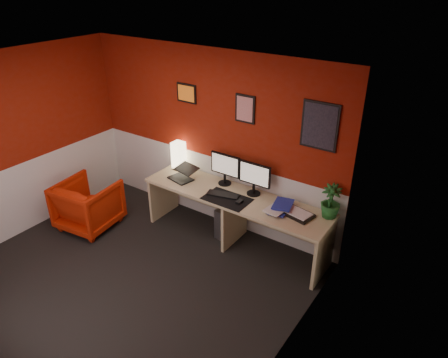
# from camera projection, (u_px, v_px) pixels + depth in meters

# --- Properties ---
(ground) EXTENTS (4.00, 3.50, 0.01)m
(ground) POSITION_uv_depth(u_px,v_px,m) (127.00, 281.00, 5.00)
(ground) COLOR black
(ground) RESTS_ON ground
(ceiling) EXTENTS (4.00, 3.50, 0.01)m
(ceiling) POSITION_uv_depth(u_px,v_px,m) (98.00, 74.00, 3.84)
(ceiling) COLOR white
(ceiling) RESTS_ON ground
(wall_back) EXTENTS (4.00, 0.01, 2.50)m
(wall_back) POSITION_uv_depth(u_px,v_px,m) (210.00, 140.00, 5.70)
(wall_back) COLOR maroon
(wall_back) RESTS_ON ground
(wall_left) EXTENTS (0.01, 3.50, 2.50)m
(wall_left) POSITION_uv_depth(u_px,v_px,m) (9.00, 149.00, 5.42)
(wall_left) COLOR maroon
(wall_left) RESTS_ON ground
(wall_right) EXTENTS (0.01, 3.50, 2.50)m
(wall_right) POSITION_uv_depth(u_px,v_px,m) (281.00, 257.00, 3.42)
(wall_right) COLOR maroon
(wall_right) RESTS_ON ground
(wainscot_back) EXTENTS (4.00, 0.01, 1.00)m
(wainscot_back) POSITION_uv_depth(u_px,v_px,m) (211.00, 187.00, 6.04)
(wainscot_back) COLOR silver
(wainscot_back) RESTS_ON ground
(wainscot_left) EXTENTS (0.01, 3.50, 1.00)m
(wainscot_left) POSITION_uv_depth(u_px,v_px,m) (22.00, 198.00, 5.77)
(wainscot_left) COLOR silver
(wainscot_left) RESTS_ON ground
(wainscot_right) EXTENTS (0.01, 3.50, 1.00)m
(wainscot_right) POSITION_uv_depth(u_px,v_px,m) (275.00, 322.00, 3.77)
(wainscot_right) COLOR silver
(wainscot_right) RESTS_ON ground
(desk) EXTENTS (2.60, 0.65, 0.73)m
(desk) POSITION_uv_depth(u_px,v_px,m) (235.00, 219.00, 5.54)
(desk) COLOR tan
(desk) RESTS_ON ground
(shoji_lamp) EXTENTS (0.16, 0.16, 0.40)m
(shoji_lamp) POSITION_uv_depth(u_px,v_px,m) (179.00, 156.00, 5.98)
(shoji_lamp) COLOR #FFE5B2
(shoji_lamp) RESTS_ON desk
(laptop) EXTENTS (0.37, 0.29, 0.22)m
(laptop) POSITION_uv_depth(u_px,v_px,m) (180.00, 172.00, 5.73)
(laptop) COLOR black
(laptop) RESTS_ON desk
(monitor_left) EXTENTS (0.45, 0.06, 0.58)m
(monitor_left) POSITION_uv_depth(u_px,v_px,m) (225.00, 165.00, 5.53)
(monitor_left) COLOR black
(monitor_left) RESTS_ON desk
(monitor_right) EXTENTS (0.45, 0.06, 0.58)m
(monitor_right) POSITION_uv_depth(u_px,v_px,m) (254.00, 174.00, 5.28)
(monitor_right) COLOR black
(monitor_right) RESTS_ON desk
(desk_mat) EXTENTS (0.60, 0.38, 0.01)m
(desk_mat) POSITION_uv_depth(u_px,v_px,m) (227.00, 199.00, 5.29)
(desk_mat) COLOR black
(desk_mat) RESTS_ON desk
(keyboard) EXTENTS (0.44, 0.24, 0.02)m
(keyboard) POSITION_uv_depth(u_px,v_px,m) (223.00, 195.00, 5.37)
(keyboard) COLOR black
(keyboard) RESTS_ON desk_mat
(mouse) EXTENTS (0.06, 0.10, 0.03)m
(mouse) POSITION_uv_depth(u_px,v_px,m) (239.00, 202.00, 5.19)
(mouse) COLOR black
(mouse) RESTS_ON desk_mat
(book_bottom) EXTENTS (0.26, 0.32, 0.03)m
(book_bottom) POSITION_uv_depth(u_px,v_px,m) (270.00, 208.00, 5.08)
(book_bottom) COLOR #212D99
(book_bottom) RESTS_ON desk
(book_middle) EXTENTS (0.26, 0.32, 0.02)m
(book_middle) POSITION_uv_depth(u_px,v_px,m) (269.00, 206.00, 5.06)
(book_middle) COLOR silver
(book_middle) RESTS_ON book_bottom
(book_top) EXTENTS (0.29, 0.35, 0.03)m
(book_top) POSITION_uv_depth(u_px,v_px,m) (274.00, 203.00, 5.08)
(book_top) COLOR #212D99
(book_top) RESTS_ON book_middle
(zen_tray) EXTENTS (0.39, 0.31, 0.03)m
(zen_tray) POSITION_uv_depth(u_px,v_px,m) (298.00, 214.00, 4.94)
(zen_tray) COLOR black
(zen_tray) RESTS_ON desk
(potted_plant) EXTENTS (0.27, 0.27, 0.42)m
(potted_plant) POSITION_uv_depth(u_px,v_px,m) (331.00, 201.00, 4.83)
(potted_plant) COLOR #19591E
(potted_plant) RESTS_ON desk
(pc_tower) EXTENTS (0.27, 0.47, 0.45)m
(pc_tower) POSITION_uv_depth(u_px,v_px,m) (230.00, 220.00, 5.77)
(pc_tower) COLOR #99999E
(pc_tower) RESTS_ON ground
(armchair) EXTENTS (0.84, 0.86, 0.70)m
(armchair) POSITION_uv_depth(u_px,v_px,m) (88.00, 205.00, 5.90)
(armchair) COLOR #BC2207
(armchair) RESTS_ON ground
(art_left) EXTENTS (0.32, 0.02, 0.26)m
(art_left) POSITION_uv_depth(u_px,v_px,m) (187.00, 93.00, 5.60)
(art_left) COLOR orange
(art_left) RESTS_ON wall_back
(art_center) EXTENTS (0.28, 0.02, 0.36)m
(art_center) POSITION_uv_depth(u_px,v_px,m) (245.00, 109.00, 5.16)
(art_center) COLOR red
(art_center) RESTS_ON wall_back
(art_right) EXTENTS (0.44, 0.02, 0.56)m
(art_right) POSITION_uv_depth(u_px,v_px,m) (320.00, 126.00, 4.67)
(art_right) COLOR black
(art_right) RESTS_ON wall_back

